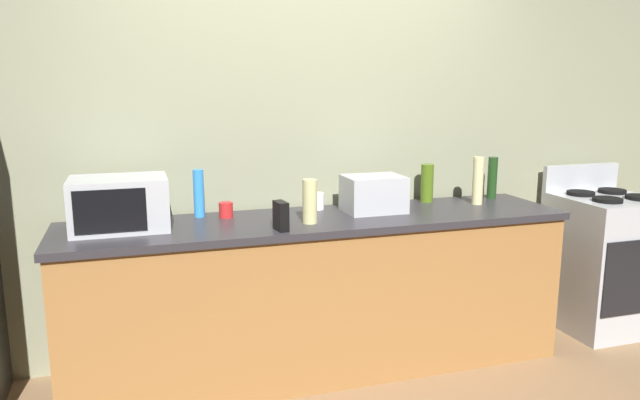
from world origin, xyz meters
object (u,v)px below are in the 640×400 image
bottle_olive_oil (427,183)px  mug_white (317,201)px  mug_red (226,210)px  toaster_oven (374,194)px  bottle_vinegar (310,201)px  bottle_wine (492,178)px  stove_range (604,261)px  bottle_hand_soap (478,181)px  cordless_phone (281,216)px  microwave (119,204)px  bottle_spray_cleaner (199,193)px

bottle_olive_oil → mug_white: bearing=-178.8°
bottle_olive_oil → mug_red: size_ratio=2.80×
toaster_oven → bottle_olive_oil: 0.46m
bottle_vinegar → bottle_wine: bottle_wine is taller
stove_range → toaster_oven: bearing=177.9°
stove_range → bottle_hand_soap: size_ratio=3.68×
bottle_wine → cordless_phone: bearing=-164.6°
toaster_oven → bottle_wine: bottle_wine is taller
stove_range → bottle_vinegar: size_ratio=4.56×
bottle_hand_soap → cordless_phone: bearing=-167.9°
bottle_hand_soap → mug_white: 1.01m
bottle_olive_oil → mug_red: 1.28m
cordless_phone → bottle_wine: 1.56m
bottle_vinegar → bottle_olive_oil: bearing=21.1°
microwave → bottle_vinegar: 0.98m
mug_white → microwave: bearing=-171.6°
bottle_olive_oil → bottle_wine: bottle_wine is taller
mug_red → mug_white: bearing=5.4°
bottle_olive_oil → bottle_hand_soap: (0.26, -0.16, 0.03)m
toaster_oven → mug_red: toaster_oven is taller
stove_range → bottle_olive_oil: bearing=169.5°
bottle_vinegar → mug_red: 0.49m
stove_range → bottle_spray_cleaner: size_ratio=4.03×
bottle_vinegar → mug_red: (-0.41, 0.27, -0.08)m
bottle_hand_soap → bottle_wine: bearing=34.7°
bottle_hand_soap → stove_range: bearing=-4.0°
cordless_phone → bottle_vinegar: bottle_vinegar is taller
bottle_hand_soap → mug_white: bearing=171.7°
stove_range → cordless_phone: 2.34m
cordless_phone → bottle_wine: bearing=7.9°
bottle_hand_soap → toaster_oven: bearing=-179.5°
bottle_olive_oil → mug_white: (-0.73, -0.02, -0.07)m
mug_white → bottle_wine: bearing=-0.7°
bottle_spray_cleaner → bottle_wine: (1.87, -0.03, 0.00)m
toaster_oven → bottle_wine: size_ratio=1.26×
toaster_oven → stove_range: bearing=-2.1°
bottle_hand_soap → bottle_wine: size_ratio=1.09×
bottle_olive_oil → bottle_wine: bearing=-3.8°
toaster_oven → bottle_spray_cleaner: bearing=170.6°
bottle_spray_cleaner → cordless_phone: bearing=-50.6°
cordless_phone → bottle_vinegar: bearing=22.8°
bottle_olive_oil → bottle_spray_cleaner: (-1.42, -0.00, 0.01)m
mug_white → mug_red: bearing=-174.6°
toaster_oven → bottle_vinegar: bearing=-158.9°
microwave → bottle_vinegar: (0.97, -0.16, -0.02)m
microwave → bottle_olive_oil: size_ratio=2.01×
bottle_hand_soap → bottle_vinegar: bottle_hand_soap is taller
stove_range → mug_red: bearing=176.3°
microwave → bottle_olive_oil: (1.84, 0.18, -0.02)m
microwave → bottle_vinegar: microwave is taller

